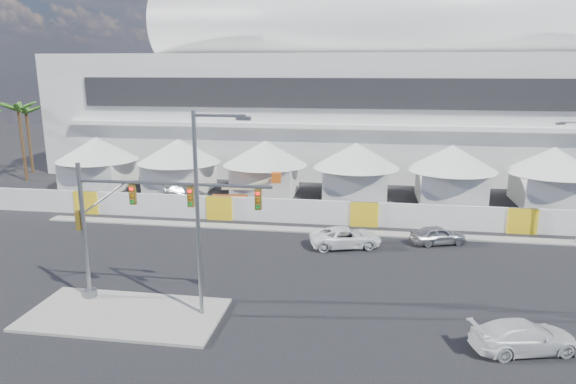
% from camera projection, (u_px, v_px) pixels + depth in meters
% --- Properties ---
extents(ground, '(160.00, 160.00, 0.00)m').
position_uv_depth(ground, '(251.00, 298.00, 28.39)').
color(ground, black).
rests_on(ground, ground).
extents(median_island, '(10.00, 5.00, 0.15)m').
position_uv_depth(median_island, '(125.00, 314.00, 26.39)').
color(median_island, gray).
rests_on(median_island, ground).
extents(far_curb, '(80.00, 1.20, 0.12)m').
position_uv_depth(far_curb, '(557.00, 242.00, 37.38)').
color(far_curb, gray).
rests_on(far_curb, ground).
extents(stadium, '(80.00, 24.80, 21.98)m').
position_uv_depth(stadium, '(391.00, 92.00, 64.71)').
color(stadium, silver).
rests_on(stadium, ground).
extents(tent_row, '(53.40, 8.40, 5.40)m').
position_uv_depth(tent_row, '(310.00, 164.00, 50.62)').
color(tent_row, silver).
rests_on(tent_row, ground).
extents(hoarding_fence, '(70.00, 0.25, 2.00)m').
position_uv_depth(hoarding_fence, '(364.00, 214.00, 41.18)').
color(hoarding_fence, silver).
rests_on(hoarding_fence, ground).
extents(palm_cluster, '(10.60, 10.60, 8.55)m').
position_uv_depth(palm_cluster, '(28.00, 116.00, 60.11)').
color(palm_cluster, '#47331E').
rests_on(palm_cluster, ground).
extents(sedan_silver, '(2.80, 4.24, 1.34)m').
position_uv_depth(sedan_silver, '(438.00, 235.00, 37.05)').
color(sedan_silver, '#9E9EA3').
rests_on(sedan_silver, ground).
extents(pickup_curb, '(3.64, 5.50, 1.41)m').
position_uv_depth(pickup_curb, '(345.00, 237.00, 36.47)').
color(pickup_curb, white).
rests_on(pickup_curb, ground).
extents(pickup_near, '(3.13, 5.13, 1.39)m').
position_uv_depth(pickup_near, '(524.00, 336.00, 23.01)').
color(pickup_near, silver).
rests_on(pickup_near, ground).
extents(lot_car_c, '(4.40, 5.56, 1.51)m').
position_uv_depth(lot_car_c, '(187.00, 193.00, 49.22)').
color(lot_car_c, '#A3A3A7').
rests_on(lot_car_c, ground).
extents(traffic_mast, '(10.63, 0.73, 7.49)m').
position_uv_depth(traffic_mast, '(123.00, 226.00, 26.97)').
color(traffic_mast, gray).
rests_on(traffic_mast, median_island).
extents(streetlight_median, '(2.86, 0.29, 10.34)m').
position_uv_depth(streetlight_median, '(202.00, 202.00, 24.97)').
color(streetlight_median, gray).
rests_on(streetlight_median, median_island).
extents(boom_lift, '(6.52, 1.76, 3.28)m').
position_uv_depth(boom_lift, '(236.00, 198.00, 46.81)').
color(boom_lift, orange).
rests_on(boom_lift, ground).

